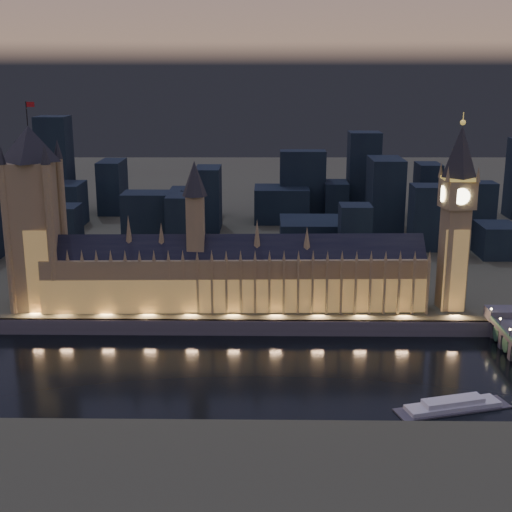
{
  "coord_description": "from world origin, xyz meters",
  "views": [
    {
      "loc": [
        10.17,
        -298.91,
        132.81
      ],
      "look_at": [
        5.0,
        55.0,
        38.0
      ],
      "focal_mm": 50.0,
      "sensor_mm": 36.0,
      "label": 1
    }
  ],
  "objects_px": {
    "palace_of_westminster": "(233,274)",
    "elizabeth_tower": "(457,203)",
    "victoria_tower": "(34,209)",
    "river_boat": "(453,405)"
  },
  "relations": [
    {
      "from": "victoria_tower",
      "to": "elizabeth_tower",
      "type": "relative_size",
      "value": 1.05
    },
    {
      "from": "palace_of_westminster",
      "to": "victoria_tower",
      "type": "bearing_deg",
      "value": 179.9
    },
    {
      "from": "elizabeth_tower",
      "to": "river_boat",
      "type": "bearing_deg",
      "value": -102.87
    },
    {
      "from": "palace_of_westminster",
      "to": "river_boat",
      "type": "distance_m",
      "value": 138.73
    },
    {
      "from": "palace_of_westminster",
      "to": "elizabeth_tower",
      "type": "height_order",
      "value": "elizabeth_tower"
    },
    {
      "from": "elizabeth_tower",
      "to": "river_boat",
      "type": "relative_size",
      "value": 2.11
    },
    {
      "from": "victoria_tower",
      "to": "elizabeth_tower",
      "type": "distance_m",
      "value": 218.03
    },
    {
      "from": "victoria_tower",
      "to": "river_boat",
      "type": "xyz_separation_m",
      "value": [
        195.02,
        -100.57,
        -59.51
      ]
    },
    {
      "from": "palace_of_westminster",
      "to": "elizabeth_tower",
      "type": "distance_m",
      "value": 121.74
    },
    {
      "from": "elizabeth_tower",
      "to": "victoria_tower",
      "type": "bearing_deg",
      "value": -180.0
    }
  ]
}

